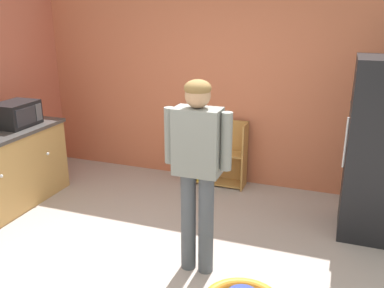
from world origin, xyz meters
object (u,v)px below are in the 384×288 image
(standing_person, at_px, (197,161))
(orange_cup, at_px, (23,113))
(microwave, at_px, (16,114))
(bookshelf, at_px, (212,155))

(standing_person, distance_m, orange_cup, 2.88)
(microwave, distance_m, orange_cup, 0.43)
(bookshelf, bearing_deg, standing_person, -76.31)
(standing_person, xyz_separation_m, orange_cup, (-2.68, 1.05, -0.07))
(standing_person, distance_m, microwave, 2.56)
(bookshelf, relative_size, standing_person, 0.50)
(microwave, height_order, orange_cup, microwave)
(bookshelf, height_order, microwave, microwave)
(bookshelf, height_order, standing_person, standing_person)
(standing_person, relative_size, orange_cup, 17.75)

